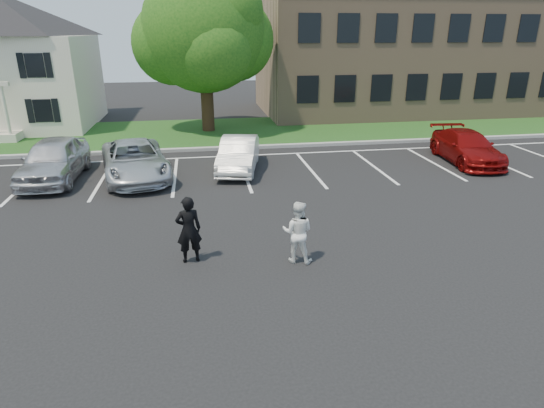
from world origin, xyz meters
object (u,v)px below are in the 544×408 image
Objects in this scene: man_black_suit at (189,230)px; car_white_sedan at (239,154)px; man_white_shirt at (297,232)px; car_silver_minivan at (135,160)px; office_building at (418,50)px; car_red_compact at (467,147)px; tree at (205,33)px; car_silver_west at (54,160)px.

man_black_suit is 8.07m from car_white_sedan.
car_white_sedan is at bearing -64.25° from man_white_shirt.
office_building is at bearing 25.87° from car_silver_minivan.
car_silver_minivan is (-18.28, -13.98, -3.45)m from office_building.
car_red_compact is (10.03, -0.39, -0.01)m from car_white_sedan.
car_white_sedan is (1.98, 7.82, -0.19)m from man_black_suit.
tree is 11.34m from car_silver_west.
car_red_compact is (17.18, -0.25, -0.14)m from car_silver_west.
tree is at bearing 147.27° from car_red_compact.
car_silver_west is 3.06m from car_silver_minivan.
car_red_compact is (-4.15, -13.99, -3.49)m from office_building.
car_silver_minivan is 1.24× the size of car_white_sedan.
man_black_suit is at bearing 11.73° from man_white_shirt.
tree is 1.72× the size of car_silver_minivan.
tree is at bearing -63.48° from man_white_shirt.
car_silver_west is at bearing -147.22° from office_building.
car_silver_minivan is 14.13m from car_red_compact.
tree is 2.14× the size of car_white_sedan.
man_white_shirt is 9.22m from car_silver_minivan.
car_white_sedan reaches higher than car_red_compact.
car_silver_west is (-7.83, 8.12, 0.01)m from man_white_shirt.
man_black_suit is 7.74m from car_silver_minivan.
office_building is 25.60m from car_silver_west.
man_black_suit is 0.37× the size of car_red_compact.
tree is 1.90× the size of car_red_compact.
car_silver_west is at bearing 164.01° from car_silver_minivan.
tree is at bearing 107.85° from car_white_sedan.
car_white_sedan is at bearing 2.40° from car_silver_west.
tree reaches higher than office_building.
car_silver_west reaches higher than car_silver_minivan.
tree is 14.62m from car_red_compact.
office_building is 13.99× the size of man_white_shirt.
man_white_shirt reaches higher than car_silver_minivan.
office_building is 2.55× the size of tree.
man_black_suit reaches higher than car_red_compact.
office_building is 23.27m from car_silver_minivan.
car_silver_minivan is (-3.22, -8.52, -4.64)m from tree.
office_building is 12.95× the size of man_black_suit.
tree is 5.09× the size of man_black_suit.
man_white_shirt is at bearing -44.77° from car_silver_west.
car_silver_minivan is at bearing -110.71° from tree.
office_building is at bearing 19.92° from tree.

